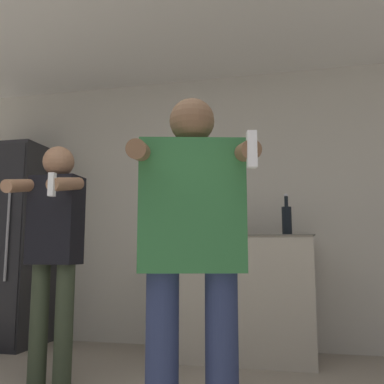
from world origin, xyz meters
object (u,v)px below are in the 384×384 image
object	(u,v)px
bottle_amber_bourbon	(287,220)
person_woman_foreground	(192,245)
bottle_brown_liquor	(220,224)
refrigerator	(8,244)
bottle_clear_vodka	(232,222)
person_man_side	(54,241)

from	to	relation	value
bottle_amber_bourbon	person_woman_foreground	size ratio (longest dim) A/B	0.23
bottle_brown_liquor	refrigerator	bearing A→B (deg)	179.36
bottle_amber_bourbon	person_woman_foreground	world-z (taller)	person_woman_foreground
bottle_amber_bourbon	bottle_clear_vodka	size ratio (longest dim) A/B	1.11
bottle_clear_vodka	person_man_side	bearing A→B (deg)	-134.64
bottle_clear_vodka	person_man_side	xyz separation A→B (m)	(-1.04, -1.05, -0.18)
person_woman_foreground	person_man_side	bearing A→B (deg)	146.51
bottle_clear_vodka	person_woman_foreground	xyz separation A→B (m)	(0.06, -1.78, -0.23)
person_man_side	refrigerator	bearing A→B (deg)	136.32
refrigerator	bottle_brown_liquor	xyz separation A→B (m)	(2.06, -0.02, 0.16)
refrigerator	person_man_side	size ratio (longest dim) A/B	1.19
bottle_clear_vodka	person_woman_foreground	world-z (taller)	person_woman_foreground
refrigerator	bottle_brown_liquor	size ratio (longest dim) A/B	7.11
refrigerator	bottle_clear_vodka	size ratio (longest dim) A/B	5.90
bottle_clear_vodka	person_man_side	size ratio (longest dim) A/B	0.20
bottle_clear_vodka	person_man_side	distance (m)	1.49
bottle_amber_bourbon	bottle_brown_liquor	xyz separation A→B (m)	(-0.56, -0.00, -0.03)
bottle_brown_liquor	person_man_side	world-z (taller)	person_man_side
bottle_amber_bourbon	person_man_side	xyz separation A→B (m)	(-1.49, -1.05, -0.19)
refrigerator	bottle_amber_bourbon	xyz separation A→B (m)	(2.62, -0.02, 0.19)
refrigerator	bottle_amber_bourbon	bearing A→B (deg)	-0.50
refrigerator	person_woman_foreground	world-z (taller)	refrigerator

